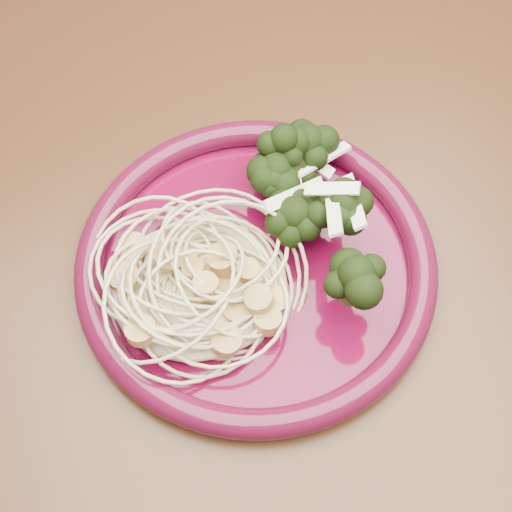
{
  "coord_description": "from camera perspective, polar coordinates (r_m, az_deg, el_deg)",
  "views": [
    {
      "loc": [
        -0.06,
        -0.29,
        1.23
      ],
      "look_at": [
        0.03,
        -0.03,
        0.77
      ],
      "focal_mm": 50.0,
      "sensor_mm": 36.0,
      "label": 1
    }
  ],
  "objects": [
    {
      "name": "dinner_plate",
      "position": [
        0.54,
        -0.0,
        -0.53
      ],
      "size": [
        0.32,
        0.32,
        0.02
      ],
      "rotation": [
        0.0,
        0.0,
        0.2
      ],
      "color": "#510521",
      "rests_on": "dining_table"
    },
    {
      "name": "dining_table",
      "position": [
        0.65,
        -3.33,
        -4.11
      ],
      "size": [
        1.2,
        0.8,
        0.75
      ],
      "color": "#472814",
      "rests_on": "ground"
    },
    {
      "name": "spaghetti_pile",
      "position": [
        0.52,
        -4.5,
        -2.22
      ],
      "size": [
        0.15,
        0.14,
        0.03
      ],
      "primitive_type": "ellipsoid",
      "rotation": [
        0.0,
        0.0,
        0.2
      ],
      "color": "beige",
      "rests_on": "dinner_plate"
    },
    {
      "name": "onion_garnish",
      "position": [
        0.52,
        5.6,
        5.39
      ],
      "size": [
        0.08,
        0.11,
        0.05
      ],
      "primitive_type": null,
      "rotation": [
        0.0,
        0.0,
        0.2
      ],
      "color": "white",
      "rests_on": "broccoli_pile"
    },
    {
      "name": "broccoli_pile",
      "position": [
        0.54,
        5.31,
        3.36
      ],
      "size": [
        0.12,
        0.17,
        0.05
      ],
      "primitive_type": "ellipsoid",
      "rotation": [
        0.0,
        0.0,
        0.2
      ],
      "color": "black",
      "rests_on": "dinner_plate"
    },
    {
      "name": "scallop_cluster",
      "position": [
        0.49,
        -4.77,
        -0.27
      ],
      "size": [
        0.14,
        0.14,
        0.04
      ],
      "primitive_type": null,
      "rotation": [
        0.0,
        0.0,
        0.2
      ],
      "color": "tan",
      "rests_on": "spaghetti_pile"
    }
  ]
}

